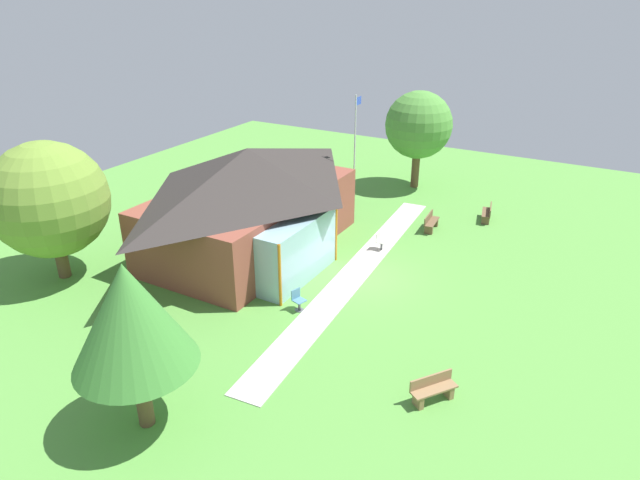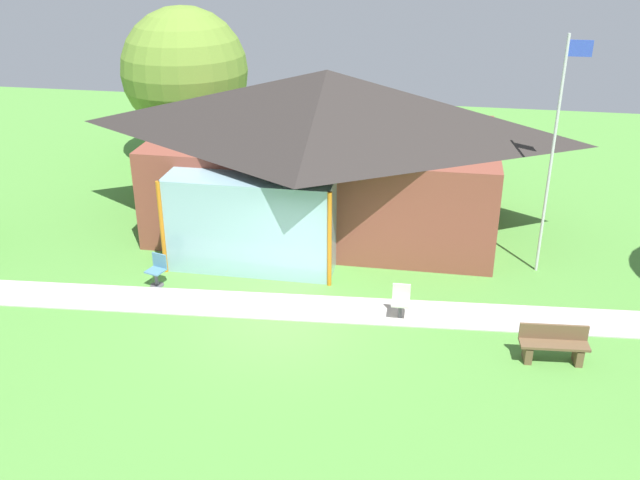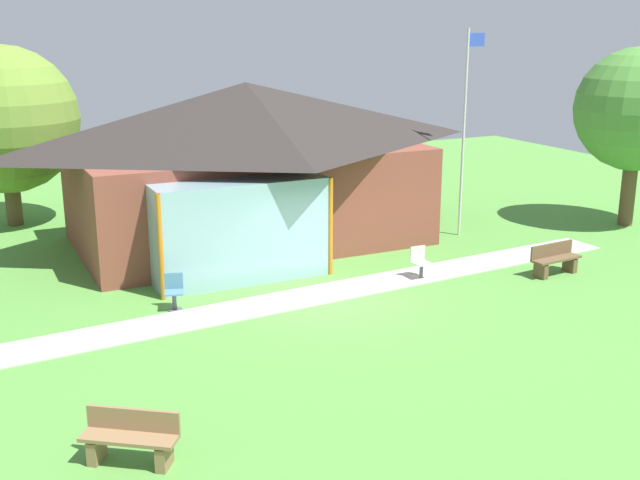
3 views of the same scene
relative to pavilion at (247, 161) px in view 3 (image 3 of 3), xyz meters
The scene contains 10 objects.
ground_plane 6.49m from the pavilion, 89.05° to the right, with size 44.00×44.00×0.00m, color #54933D.
pavilion is the anchor object (origin of this frame).
footpath 5.91m from the pavilion, 88.94° to the right, with size 18.35×1.30×0.03m, color #BCB7B2.
flagpole 6.83m from the pavilion, 18.27° to the right, with size 0.64×0.08×6.44m.
bench_mid_right 9.37m from the pavilion, 46.40° to the right, with size 1.53×0.56×0.84m.
bench_front_left 12.80m from the pavilion, 119.00° to the right, with size 1.48×1.23×0.84m.
patio_chair_lawn_spare 6.39m from the pavilion, 62.07° to the right, with size 0.44×0.44×0.86m.
patio_chair_west 6.38m from the pavilion, 127.87° to the right, with size 0.55×0.55×0.86m.
tree_east_hedge 12.77m from the pavilion, 15.85° to the right, with size 4.00×4.00×5.88m.
tree_behind_pavilion_left 8.47m from the pavilion, 138.90° to the left, with size 4.82×4.82×5.95m.
Camera 3 is at (-8.24, -15.93, 6.53)m, focal length 43.63 mm.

